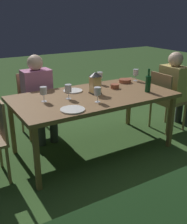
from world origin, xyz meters
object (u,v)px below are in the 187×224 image
at_px(chair_side_left_b, 35,101).
at_px(wine_glass_c, 136,73).
at_px(bowl_olives, 125,81).
at_px(plate_a, 73,110).
at_px(green_bottle_on_table, 148,83).
at_px(wine_glass_b, 43,91).
at_px(person_in_pink, 39,94).
at_px(dining_table, 94,99).
at_px(person_in_mustard, 176,87).
at_px(lantern_centerpiece, 95,82).
at_px(wine_glass_d, 68,89).
at_px(bowl_bread, 115,86).
at_px(plate_b, 73,91).
at_px(wine_glass_a, 98,92).
at_px(chair_head_near, 165,99).
at_px(wine_glass_e, 100,76).

height_order(chair_side_left_b, wine_glass_c, wine_glass_c).
bearing_deg(bowl_olives, plate_a, 29.06).
xyz_separation_m(green_bottle_on_table, wine_glass_b, (1.24, -0.30, 0.01)).
bearing_deg(person_in_pink, dining_table, 121.84).
bearing_deg(wine_glass_b, person_in_mustard, 178.20).
bearing_deg(wine_glass_b, lantern_centerpiece, 178.07).
bearing_deg(chair_side_left_b, wine_glass_d, 97.09).
bearing_deg(wine_glass_b, chair_side_left_b, -101.36).
xyz_separation_m(chair_side_left_b, bowl_olives, (-1.12, 0.61, 0.28)).
relative_size(chair_side_left_b, bowl_olives, 5.15).
relative_size(wine_glass_c, plate_a, 0.67).
relative_size(wine_glass_b, wine_glass_c, 1.00).
xyz_separation_m(person_in_pink, bowl_bread, (-0.82, 0.59, 0.13)).
relative_size(green_bottle_on_table, plate_b, 1.20).
bearing_deg(person_in_pink, wine_glass_a, 109.12).
bearing_deg(wine_glass_a, green_bottle_on_table, -178.57).
bearing_deg(plate_a, wine_glass_d, -110.12).
relative_size(chair_side_left_b, wine_glass_a, 5.15).
height_order(wine_glass_a, bowl_olives, wine_glass_a).
bearing_deg(chair_head_near, chair_side_left_b, -28.50).
bearing_deg(dining_table, lantern_centerpiece, -139.02).
relative_size(dining_table, wine_glass_d, 11.46).
bearing_deg(wine_glass_c, bowl_bread, 19.96).
xyz_separation_m(chair_side_left_b, person_in_pink, (-0.00, 0.20, 0.15)).
bearing_deg(plate_b, dining_table, 118.77).
relative_size(dining_table, bowl_bread, 17.33).
bearing_deg(wine_glass_a, chair_head_near, -168.97).
xyz_separation_m(lantern_centerpiece, wine_glass_e, (-0.29, -0.35, -0.03)).
xyz_separation_m(person_in_mustard, plate_a, (1.87, 0.35, 0.11)).
bearing_deg(wine_glass_d, plate_b, -126.22).
distance_m(chair_head_near, wine_glass_b, 1.86).
bearing_deg(lantern_centerpiece, chair_side_left_b, -60.53).
relative_size(plate_a, bowl_bread, 2.27).
height_order(person_in_mustard, lantern_centerpiece, person_in_mustard).
relative_size(plate_a, plate_b, 1.05).
distance_m(lantern_centerpiece, bowl_olives, 0.69).
xyz_separation_m(chair_side_left_b, wine_glass_b, (0.17, 0.83, 0.37)).
bearing_deg(bowl_bread, chair_side_left_b, -43.81).
height_order(person_in_pink, plate_b, person_in_pink).
distance_m(chair_head_near, lantern_centerpiece, 1.24).
xyz_separation_m(dining_table, wine_glass_c, (-0.88, -0.28, 0.17)).
distance_m(dining_table, bowl_bread, 0.41).
height_order(person_in_mustard, plate_a, person_in_mustard).
bearing_deg(bowl_bread, dining_table, 15.41).
height_order(dining_table, lantern_centerpiece, lantern_centerpiece).
xyz_separation_m(wine_glass_c, plate_b, (1.02, 0.02, -0.11)).
bearing_deg(plate_b, chair_head_near, 169.09).
bearing_deg(green_bottle_on_table, wine_glass_b, -13.65).
bearing_deg(bowl_bread, chair_head_near, 172.64).
distance_m(green_bottle_on_table, wine_glass_a, 0.74).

